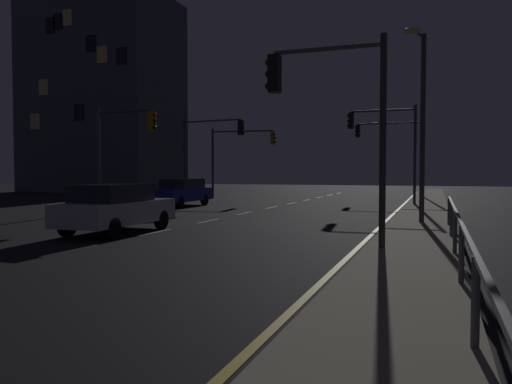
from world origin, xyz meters
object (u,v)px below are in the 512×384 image
Objects in this scene: car at (116,207)px; traffic_light_overhead_east at (385,135)px; traffic_light_mid_right at (123,138)px; building_distant at (104,97)px; traffic_light_near_right at (393,142)px; traffic_light_near_left at (210,142)px; traffic_light_mid_left at (240,148)px; traffic_light_far_right at (330,102)px; car_oncoming at (181,192)px; street_lamp_mid_block at (421,108)px.

traffic_light_overhead_east is (6.84, 16.41, 3.28)m from car.
building_distant is at bearing 128.43° from traffic_light_mid_right.
traffic_light_near_right is 0.30× the size of building_distant.
car is at bearing -56.99° from traffic_light_mid_right.
traffic_light_near_left is 1.07× the size of traffic_light_mid_left.
traffic_light_mid_right is 1.00× the size of traffic_light_far_right.
car is 17.28m from traffic_light_near_left.
car_oncoming is at bearing -91.23° from traffic_light_mid_left.
car is at bearing -79.21° from traffic_light_mid_left.
traffic_light_far_right reaches higher than traffic_light_mid_right.
car is 0.65× the size of street_lamp_mid_block.
car_oncoming is at bearing -87.19° from traffic_light_near_left.
traffic_light_far_right reaches higher than car.
building_distant is (-29.72, 30.97, 5.95)m from traffic_light_far_right.
traffic_light_near_left is at bearing 140.71° from street_lamp_mid_block.
car_oncoming is 17.54m from traffic_light_near_right.
traffic_light_near_left is at bearing 179.98° from traffic_light_overhead_east.
traffic_light_mid_right is (-11.52, -9.21, -0.50)m from traffic_light_overhead_east.
traffic_light_mid_right is at bearing -121.41° from traffic_light_near_right.
car_oncoming is 0.23× the size of building_distant.
traffic_light_far_right is at bearing -35.50° from traffic_light_mid_right.
traffic_light_near_left is 1.08× the size of traffic_light_mid_right.
traffic_light_near_right is 14.23m from traffic_light_near_left.
building_distant reaches higher than car.
traffic_light_near_left reaches higher than traffic_light_far_right.
traffic_light_overhead_east reaches higher than traffic_light_far_right.
traffic_light_mid_left is (0.69, 13.70, 0.13)m from traffic_light_mid_right.
traffic_light_mid_left is at bearing 100.79° from car.
traffic_light_overhead_east is 17.68m from traffic_light_far_right.
car_oncoming is 0.86× the size of traffic_light_mid_left.
traffic_light_near_right is 1.13× the size of traffic_light_far_right.
traffic_light_far_right is 0.26× the size of building_distant.
traffic_light_far_right is at bearing -46.18° from building_distant.
street_lamp_mid_block is at bearing 30.48° from car.
traffic_light_overhead_east is 11.72m from traffic_light_mid_left.
traffic_light_near_right reaches higher than car.
traffic_light_overhead_east is 1.08× the size of traffic_light_mid_left.
car is 0.77× the size of traffic_light_near_right.
car is 0.85× the size of traffic_light_mid_left.
building_distant reaches higher than traffic_light_mid_right.
car is 0.80× the size of traffic_light_near_left.
car_oncoming is 5.63m from traffic_light_mid_right.
car is 0.86× the size of traffic_light_mid_right.
traffic_light_mid_right is (-0.50, -4.87, 2.78)m from car_oncoming.
car_oncoming is at bearing 130.42° from traffic_light_far_right.
building_distant reaches higher than traffic_light_overhead_east.
street_lamp_mid_block is 40.29m from building_distant.
traffic_light_near_left is 0.99× the size of traffic_light_overhead_east.
car is 11.12m from street_lamp_mid_block.
traffic_light_near_left is 4.50m from traffic_light_mid_left.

